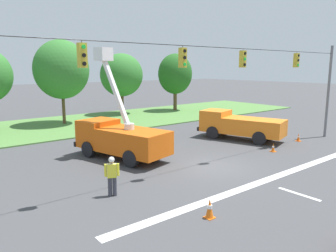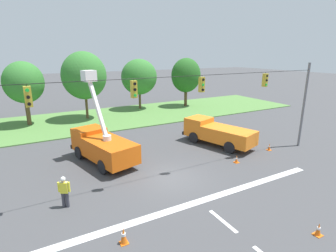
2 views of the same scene
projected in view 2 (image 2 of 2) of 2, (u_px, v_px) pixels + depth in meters
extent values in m
plane|color=#424244|center=(171.00, 178.00, 17.26)|extent=(200.00, 200.00, 0.00)
cube|color=#517F3D|center=(100.00, 119.00, 32.43)|extent=(56.00, 12.00, 0.10)
cube|color=silver|center=(199.00, 201.00, 14.56)|extent=(17.60, 0.50, 0.01)
cube|color=silver|center=(223.00, 221.00, 12.87)|extent=(0.20, 2.00, 0.01)
cylinder|color=slate|center=(304.00, 106.00, 22.31)|extent=(0.20, 0.20, 7.20)
cylinder|color=black|center=(171.00, 77.00, 15.47)|extent=(26.00, 0.03, 0.03)
cylinder|color=black|center=(26.00, 85.00, 11.95)|extent=(0.02, 0.02, 0.10)
cube|color=gold|center=(28.00, 97.00, 12.10)|extent=(0.32, 0.28, 0.96)
cylinder|color=green|center=(27.00, 90.00, 11.88)|extent=(0.16, 0.05, 0.16)
cylinder|color=black|center=(28.00, 97.00, 11.96)|extent=(0.16, 0.05, 0.16)
cylinder|color=black|center=(29.00, 104.00, 12.05)|extent=(0.16, 0.05, 0.16)
cylinder|color=black|center=(134.00, 80.00, 14.38)|extent=(0.02, 0.02, 0.10)
cube|color=gold|center=(134.00, 89.00, 14.52)|extent=(0.32, 0.28, 0.96)
cylinder|color=black|center=(135.00, 84.00, 14.30)|extent=(0.16, 0.05, 0.16)
cylinder|color=black|center=(135.00, 90.00, 14.39)|extent=(0.16, 0.05, 0.16)
cylinder|color=green|center=(135.00, 95.00, 14.47)|extent=(0.16, 0.05, 0.16)
cylinder|color=black|center=(202.00, 76.00, 16.51)|extent=(0.02, 0.02, 0.10)
cube|color=gold|center=(202.00, 85.00, 16.66)|extent=(0.32, 0.28, 0.96)
cylinder|color=black|center=(203.00, 80.00, 16.44)|extent=(0.16, 0.05, 0.16)
cylinder|color=green|center=(203.00, 85.00, 16.52)|extent=(0.16, 0.05, 0.16)
cylinder|color=black|center=(203.00, 90.00, 16.61)|extent=(0.16, 0.05, 0.16)
cylinder|color=black|center=(266.00, 73.00, 19.18)|extent=(0.02, 0.02, 0.10)
cube|color=gold|center=(265.00, 80.00, 19.32)|extent=(0.32, 0.28, 0.96)
cylinder|color=black|center=(267.00, 76.00, 19.10)|extent=(0.16, 0.05, 0.16)
cylinder|color=black|center=(267.00, 80.00, 19.18)|extent=(0.16, 0.05, 0.16)
cylinder|color=green|center=(266.00, 85.00, 19.27)|extent=(0.16, 0.05, 0.16)
cylinder|color=brown|center=(28.00, 112.00, 29.35)|extent=(0.46, 0.46, 3.07)
ellipsoid|color=#33752D|center=(24.00, 82.00, 28.45)|extent=(4.20, 4.25, 4.52)
cylinder|color=brown|center=(87.00, 107.00, 32.12)|extent=(0.30, 0.30, 3.11)
ellipsoid|color=#33752D|center=(84.00, 76.00, 31.10)|extent=(5.24, 5.06, 5.63)
cylinder|color=brown|center=(140.00, 101.00, 38.00)|extent=(0.34, 0.34, 2.47)
ellipsoid|color=#33752D|center=(139.00, 77.00, 37.07)|extent=(5.12, 4.52, 4.99)
cylinder|color=brown|center=(186.00, 97.00, 39.85)|extent=(0.45, 0.45, 2.78)
ellipsoid|color=#235B1E|center=(186.00, 75.00, 38.95)|extent=(4.54, 3.92, 5.05)
cube|color=#D6560F|center=(110.00, 150.00, 18.84)|extent=(3.35, 4.76, 1.39)
cube|color=#D6560F|center=(90.00, 138.00, 20.95)|extent=(2.64, 2.35, 1.71)
cube|color=#1E2838|center=(85.00, 133.00, 21.32)|extent=(1.96, 0.60, 0.77)
cube|color=black|center=(85.00, 144.00, 21.84)|extent=(2.31, 0.75, 0.30)
cylinder|color=black|center=(79.00, 153.00, 20.30)|extent=(0.52, 1.04, 1.00)
cylinder|color=black|center=(104.00, 146.00, 21.73)|extent=(0.52, 1.04, 1.00)
cylinder|color=black|center=(103.00, 167.00, 17.78)|extent=(0.52, 1.04, 1.00)
cylinder|color=black|center=(129.00, 158.00, 19.21)|extent=(0.52, 1.04, 1.00)
cylinder|color=silver|center=(107.00, 138.00, 18.82)|extent=(0.60, 0.60, 0.36)
cube|color=white|center=(98.00, 110.00, 19.01)|extent=(0.80, 2.24, 4.30)
cube|color=white|center=(89.00, 76.00, 19.09)|extent=(1.07, 1.00, 0.80)
cube|color=orange|center=(228.00, 135.00, 22.50)|extent=(3.47, 4.91, 1.21)
cube|color=orange|center=(199.00, 126.00, 24.55)|extent=(2.61, 2.46, 1.65)
cube|color=#1E2838|center=(193.00, 122.00, 24.92)|extent=(1.83, 0.67, 0.74)
cube|color=black|center=(190.00, 131.00, 25.42)|extent=(2.17, 0.83, 0.30)
cylinder|color=black|center=(194.00, 138.00, 23.89)|extent=(0.57, 1.04, 1.00)
cylinder|color=black|center=(207.00, 133.00, 25.32)|extent=(0.57, 1.04, 1.00)
cylinder|color=black|center=(230.00, 147.00, 21.43)|extent=(0.57, 1.04, 1.00)
cylinder|color=black|center=(242.00, 141.00, 22.86)|extent=(0.57, 1.04, 1.00)
cylinder|color=#383842|center=(67.00, 200.00, 13.95)|extent=(0.18, 0.18, 0.85)
cylinder|color=#383842|center=(64.00, 200.00, 13.95)|extent=(0.18, 0.18, 0.85)
cube|color=yellow|center=(64.00, 187.00, 13.76)|extent=(0.47, 0.40, 0.60)
cube|color=silver|center=(64.00, 187.00, 13.76)|extent=(0.41, 0.27, 0.62)
cylinder|color=yellow|center=(69.00, 187.00, 13.75)|extent=(0.11, 0.11, 0.55)
cylinder|color=yellow|center=(59.00, 187.00, 13.74)|extent=(0.11, 0.11, 0.55)
sphere|color=tan|center=(63.00, 180.00, 13.64)|extent=(0.22, 0.22, 0.22)
sphere|color=white|center=(63.00, 179.00, 13.62)|extent=(0.26, 0.26, 0.26)
cube|color=orange|center=(236.00, 162.00, 19.69)|extent=(0.36, 0.36, 0.03)
cone|color=orange|center=(237.00, 159.00, 19.61)|extent=(0.22, 0.22, 0.55)
cylinder|color=white|center=(237.00, 158.00, 19.61)|extent=(0.14, 0.14, 0.10)
cube|color=orange|center=(318.00, 235.00, 11.87)|extent=(0.36, 0.36, 0.03)
cone|color=orange|center=(319.00, 229.00, 11.79)|extent=(0.24, 0.24, 0.59)
cylinder|color=white|center=(319.00, 228.00, 11.78)|extent=(0.15, 0.15, 0.11)
cube|color=orange|center=(269.00, 150.00, 22.18)|extent=(0.36, 0.36, 0.03)
cone|color=orange|center=(269.00, 147.00, 22.10)|extent=(0.23, 0.23, 0.57)
cylinder|color=white|center=(269.00, 146.00, 22.09)|extent=(0.14, 0.14, 0.10)
cube|color=orange|center=(124.00, 243.00, 11.37)|extent=(0.36, 0.36, 0.03)
cone|color=orange|center=(124.00, 235.00, 11.27)|extent=(0.30, 0.30, 0.75)
cylinder|color=white|center=(124.00, 235.00, 11.26)|extent=(0.19, 0.19, 0.13)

